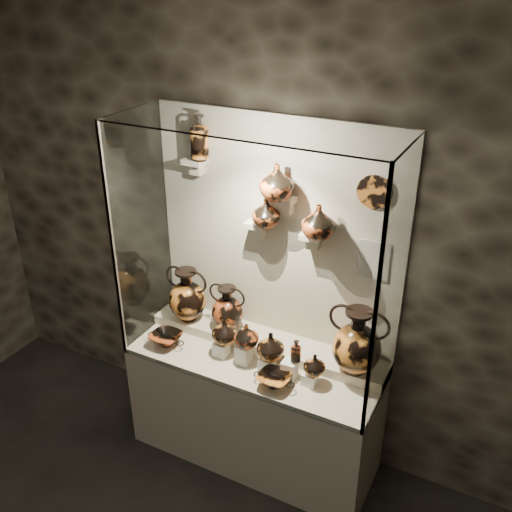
{
  "coord_description": "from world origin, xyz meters",
  "views": [
    {
      "loc": [
        1.42,
        -0.53,
        3.16
      ],
      "look_at": [
        -0.0,
        2.21,
        1.59
      ],
      "focal_mm": 40.0,
      "sensor_mm": 36.0,
      "label": 1
    }
  ],
  "objects": [
    {
      "name": "kylix_left",
      "position": [
        -0.61,
        2.05,
        0.88
      ],
      "size": [
        0.29,
        0.25,
        0.11
      ],
      "primitive_type": null,
      "rotation": [
        0.0,
        0.0,
        -0.08
      ],
      "color": "#9C3F1B",
      "rests_on": "front_tier"
    },
    {
      "name": "ovoid_vase_b",
      "position": [
        0.06,
        2.36,
        2.03
      ],
      "size": [
        0.28,
        0.28,
        0.22
      ],
      "primitive_type": "imported",
      "rotation": [
        0.0,
        0.0,
        0.43
      ],
      "color": "#9C3F1B",
      "rests_on": "bracket_cb"
    },
    {
      "name": "pedestal_c",
      "position": [
        0.12,
        2.13,
        0.88
      ],
      "size": [
        0.09,
        0.09,
        0.09
      ],
      "primitive_type": "cube",
      "color": "silver",
      "rests_on": "front_tier"
    },
    {
      "name": "glass_front",
      "position": [
        0.0,
        1.88,
        1.6
      ],
      "size": [
        1.7,
        0.01,
        1.6
      ],
      "primitive_type": "cube",
      "color": "white",
      "rests_on": "plinth"
    },
    {
      "name": "ovoid_vase_a",
      "position": [
        -0.02,
        2.38,
        1.81
      ],
      "size": [
        0.2,
        0.2,
        0.19
      ],
      "primitive_type": "imported",
      "rotation": [
        0.0,
        0.0,
        -0.12
      ],
      "color": "#9C3F1B",
      "rests_on": "bracket_ca"
    },
    {
      "name": "rear_tier",
      "position": [
        0.0,
        2.35,
        0.85
      ],
      "size": [
        1.7,
        0.25,
        0.1
      ],
      "primitive_type": "cube",
      "color": "beige",
      "rests_on": "plinth"
    },
    {
      "name": "front_tier",
      "position": [
        0.0,
        2.18,
        0.82
      ],
      "size": [
        1.68,
        0.58,
        0.03
      ],
      "primitive_type": "cube",
      "color": "beige",
      "rests_on": "plinth"
    },
    {
      "name": "frame_post_right",
      "position": [
        0.84,
        1.89,
        1.6
      ],
      "size": [
        0.02,
        0.02,
        1.6
      ],
      "primitive_type": "cube",
      "color": "gray",
      "rests_on": "plinth"
    },
    {
      "name": "info_placard",
      "position": [
        0.65,
        2.47,
        1.6
      ],
      "size": [
        0.18,
        0.01,
        0.25
      ],
      "primitive_type": "cube",
      "color": "beige",
      "rests_on": "back_panel"
    },
    {
      "name": "jug_c",
      "position": [
        0.14,
        2.15,
        1.01
      ],
      "size": [
        0.21,
        0.21,
        0.19
      ],
      "primitive_type": "imported",
      "rotation": [
        0.0,
        0.0,
        0.18
      ],
      "color": "orange",
      "rests_on": "pedestal_c"
    },
    {
      "name": "wall_back",
      "position": [
        0.0,
        2.5,
        1.6
      ],
      "size": [
        5.0,
        0.02,
        3.2
      ],
      "primitive_type": "cube",
      "color": "black",
      "rests_on": "ground"
    },
    {
      "name": "glass_right",
      "position": [
        0.85,
        2.18,
        1.6
      ],
      "size": [
        0.01,
        0.6,
        1.6
      ],
      "primitive_type": "cube",
      "color": "white",
      "rests_on": "plinth"
    },
    {
      "name": "glass_top",
      "position": [
        0.0,
        2.18,
        2.4
      ],
      "size": [
        1.7,
        0.6,
        0.01
      ],
      "primitive_type": "cube",
      "color": "white",
      "rests_on": "back_panel"
    },
    {
      "name": "ovoid_vase_c",
      "position": [
        0.33,
        2.37,
        1.82
      ],
      "size": [
        0.26,
        0.26,
        0.21
      ],
      "primitive_type": "imported",
      "rotation": [
        0.0,
        0.0,
        0.38
      ],
      "color": "#9C3F1B",
      "rests_on": "bracket_cc"
    },
    {
      "name": "pedestal_e",
      "position": [
        0.42,
        2.13,
        0.87
      ],
      "size": [
        0.09,
        0.09,
        0.08
      ],
      "primitive_type": "cube",
      "color": "silver",
      "rests_on": "front_tier"
    },
    {
      "name": "amphora_left",
      "position": [
        -0.6,
        2.31,
        1.1
      ],
      "size": [
        0.41,
        0.41,
        0.4
      ],
      "primitive_type": null,
      "rotation": [
        0.0,
        0.0,
        0.37
      ],
      "color": "orange",
      "rests_on": "rear_tier"
    },
    {
      "name": "jug_e",
      "position": [
        0.44,
        2.13,
        0.98
      ],
      "size": [
        0.16,
        0.16,
        0.14
      ],
      "primitive_type": "imported",
      "rotation": [
        0.0,
        0.0,
        0.16
      ],
      "color": "orange",
      "rests_on": "pedestal_e"
    },
    {
      "name": "jug_b",
      "position": [
        -0.03,
        2.13,
        1.04
      ],
      "size": [
        0.21,
        0.21,
        0.17
      ],
      "primitive_type": "imported",
      "rotation": [
        0.0,
        0.0,
        -0.38
      ],
      "color": "#9C3F1B",
      "rests_on": "pedestal_b"
    },
    {
      "name": "back_panel",
      "position": [
        0.0,
        2.5,
        1.6
      ],
      "size": [
        1.7,
        0.03,
        1.6
      ],
      "primitive_type": "cube",
      "color": "#BDB398",
      "rests_on": "plinth"
    },
    {
      "name": "lekythos_tall",
      "position": [
        -0.5,
        2.41,
        2.23
      ],
      "size": [
        0.16,
        0.16,
        0.32
      ],
      "primitive_type": null,
      "rotation": [
        0.0,
        0.0,
        -0.29
      ],
      "color": "orange",
      "rests_on": "bracket_ul"
    },
    {
      "name": "plinth",
      "position": [
        0.0,
        2.18,
        0.4
      ],
      "size": [
        1.7,
        0.6,
        0.8
      ],
      "primitive_type": "cube",
      "color": "#BDB398",
      "rests_on": "floor"
    },
    {
      "name": "bracket_ca",
      "position": [
        -0.1,
        2.42,
        1.7
      ],
      "size": [
        0.14,
        0.12,
        0.04
      ],
      "primitive_type": "cube",
      "color": "#BDB398",
      "rests_on": "back_panel"
    },
    {
      "name": "kylix_right",
      "position": [
        0.23,
        2.0,
        0.88
      ],
      "size": [
        0.31,
        0.28,
        0.11
      ],
      "primitive_type": null,
      "rotation": [
        0.0,
        0.0,
        0.23
      ],
      "color": "orange",
      "rests_on": "front_tier"
    },
    {
      "name": "pedestal_b",
      "position": [
        -0.05,
        2.13,
        0.9
      ],
      "size": [
        0.09,
        0.09,
        0.13
      ],
      "primitive_type": "cube",
      "color": "silver",
      "rests_on": "front_tier"
    },
    {
      "name": "amphora_right",
      "position": [
        0.65,
        2.29,
        1.12
      ],
      "size": [
        0.39,
        0.39,
        0.45
      ],
      "primitive_type": null,
      "rotation": [
        0.0,
        0.0,
        -0.09
      ],
      "color": "orange",
      "rests_on": "rear_tier"
    },
    {
      "name": "bracket_cc",
      "position": [
        0.28,
        2.42,
        1.7
      ],
      "size": [
        0.14,
        0.12,
        0.04
      ],
      "primitive_type": "cube",
      "color": "#BDB398",
      "rests_on": "back_panel"
    },
    {
      "name": "bracket_ul",
      "position": [
        -0.55,
        2.42,
        2.05
      ],
      "size": [
        0.14,
        0.12,
        0.04
      ],
      "primitive_type": "cube",
      "color": "#BDB398",
      "rests_on": "back_panel"
    },
    {
      "name": "amphora_mid",
      "position": [
        -0.29,
        2.34,
        1.06
      ],
      "size": [
        0.3,
        0.3,
        0.33
      ],
      "primitive_type": null,
      "rotation": [
        0.0,
        0.0,
        0.15
      ],
      "color": "#9C3F1B",
      "rests_on": "rear_tier"
    },
    {
      "name": "jug_a",
      "position": [
        -0.2,
        2.15,
        1.02
      ],
      "size": [
        0.2,
        0.2,
        0.18
      ],
      "primitive_type": "imported",
      "rotation": [
        0.0,
        0.0,
        0.19
      ],
      "color": "orange",
      "rests_on": "pedestal_a"
    },
    {
      "name": "wall_plate",
      "position": [
        0.62,
        2.47,
        2.03
      ],
      "size": [
        0.2,
        0.02,
        0.2
      ],
      "primitive_type": "cylinder",
      "rotation": [
        1.57,
        0.0,
        0.0
      ],
      "color": "#B96424",
      "rests_on": "back_panel"
    },
    {
      "name": "pedestal_a",
      "position": [
        -0.22,
        2.13,
        0.88
      ],
      "size": [
        0.09,
        0.09,
        0.1
      ],
      "primitive_type": "cube",
      "color": "silver",
      "rests_on": "front_tier"
    },
    {
      "name": "lekythos_small",
      "position": [
        0.31,
        2.15,
        1.04
      ],
      "size": [
        0.09,
        0.09,
        0.18
      ],
      "primitive_type": null,
      "rotation": [
        0.0,
        0.0,
        -0.12
      ],
      "color": "#9C3F1B",
      "rests_on": "pedestal_d"
    },
    {
      "name": "frame_post_left",
      "position": [
        -0.84,
        1.89,
        1.6
      ],
      "size": [
        0.02,
        0.02,
        1.6
      ],
      "primitive_type": "cube",
      "color": "gray",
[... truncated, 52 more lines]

